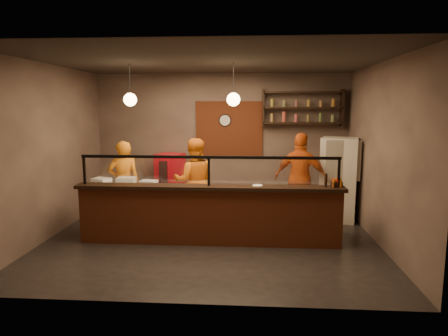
# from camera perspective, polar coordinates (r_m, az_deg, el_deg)

# --- Properties ---
(floor) EXTENTS (6.00, 6.00, 0.00)m
(floor) POSITION_cam_1_polar(r_m,az_deg,el_deg) (7.53, -1.88, -10.01)
(floor) COLOR black
(floor) RESTS_ON ground
(ceiling) EXTENTS (6.00, 6.00, 0.00)m
(ceiling) POSITION_cam_1_polar(r_m,az_deg,el_deg) (7.17, -2.01, 14.98)
(ceiling) COLOR #332D28
(ceiling) RESTS_ON wall_back
(wall_back) EXTENTS (6.00, 0.00, 6.00)m
(wall_back) POSITION_cam_1_polar(r_m,az_deg,el_deg) (9.66, -0.43, 3.87)
(wall_back) COLOR #766357
(wall_back) RESTS_ON floor
(wall_left) EXTENTS (0.00, 5.00, 5.00)m
(wall_left) POSITION_cam_1_polar(r_m,az_deg,el_deg) (8.06, -23.70, 2.16)
(wall_left) COLOR #766357
(wall_left) RESTS_ON floor
(wall_right) EXTENTS (0.00, 5.00, 5.00)m
(wall_right) POSITION_cam_1_polar(r_m,az_deg,el_deg) (7.49, 21.55, 1.84)
(wall_right) COLOR #766357
(wall_right) RESTS_ON floor
(wall_front) EXTENTS (6.00, 0.00, 6.00)m
(wall_front) POSITION_cam_1_polar(r_m,az_deg,el_deg) (4.72, -5.03, -1.30)
(wall_front) COLOR #766357
(wall_front) RESTS_ON floor
(brick_patch) EXTENTS (1.60, 0.04, 1.30)m
(brick_patch) POSITION_cam_1_polar(r_m,az_deg,el_deg) (9.59, 0.75, 5.63)
(brick_patch) COLOR brown
(brick_patch) RESTS_ON wall_back
(service_counter) EXTENTS (4.60, 0.25, 1.00)m
(service_counter) POSITION_cam_1_polar(r_m,az_deg,el_deg) (7.10, -2.14, -6.97)
(service_counter) COLOR brown
(service_counter) RESTS_ON floor
(counter_ledge) EXTENTS (4.70, 0.37, 0.06)m
(counter_ledge) POSITION_cam_1_polar(r_m,az_deg,el_deg) (6.97, -2.17, -2.77)
(counter_ledge) COLOR black
(counter_ledge) RESTS_ON service_counter
(worktop_cabinet) EXTENTS (4.60, 0.75, 0.85)m
(worktop_cabinet) POSITION_cam_1_polar(r_m,az_deg,el_deg) (7.60, -1.74, -6.49)
(worktop_cabinet) COLOR gray
(worktop_cabinet) RESTS_ON floor
(worktop) EXTENTS (4.60, 0.75, 0.05)m
(worktop) POSITION_cam_1_polar(r_m,az_deg,el_deg) (7.49, -1.76, -3.17)
(worktop) COLOR silver
(worktop) RESTS_ON worktop_cabinet
(sneeze_guard) EXTENTS (4.50, 0.05, 0.52)m
(sneeze_guard) POSITION_cam_1_polar(r_m,az_deg,el_deg) (6.91, -2.18, -0.00)
(sneeze_guard) COLOR white
(sneeze_guard) RESTS_ON counter_ledge
(wall_shelving) EXTENTS (1.84, 0.28, 0.85)m
(wall_shelving) POSITION_cam_1_polar(r_m,az_deg,el_deg) (9.48, 11.13, 8.46)
(wall_shelving) COLOR black
(wall_shelving) RESTS_ON wall_back
(wall_clock) EXTENTS (0.30, 0.04, 0.30)m
(wall_clock) POSITION_cam_1_polar(r_m,az_deg,el_deg) (9.58, 0.15, 6.83)
(wall_clock) COLOR black
(wall_clock) RESTS_ON wall_back
(pendant_left) EXTENTS (0.24, 0.24, 0.77)m
(pendant_left) POSITION_cam_1_polar(r_m,az_deg,el_deg) (7.63, -13.26, 9.50)
(pendant_left) COLOR black
(pendant_left) RESTS_ON ceiling
(pendant_right) EXTENTS (0.24, 0.24, 0.77)m
(pendant_right) POSITION_cam_1_polar(r_m,az_deg,el_deg) (7.30, 1.35, 9.77)
(pendant_right) COLOR black
(pendant_right) RESTS_ON ceiling
(cook_left) EXTENTS (0.74, 0.61, 1.74)m
(cook_left) POSITION_cam_1_polar(r_m,az_deg,el_deg) (8.46, -14.10, -2.09)
(cook_left) COLOR orange
(cook_left) RESTS_ON floor
(cook_mid) EXTENTS (0.94, 0.78, 1.78)m
(cook_mid) POSITION_cam_1_polar(r_m,az_deg,el_deg) (8.33, -4.28, -1.87)
(cook_mid) COLOR orange
(cook_mid) RESTS_ON floor
(cook_right) EXTENTS (1.20, 0.83, 1.89)m
(cook_right) POSITION_cam_1_polar(r_m,az_deg,el_deg) (8.46, 10.92, -1.45)
(cook_right) COLOR #C64D12
(cook_right) RESTS_ON floor
(fridge) EXTENTS (0.90, 0.87, 1.78)m
(fridge) POSITION_cam_1_polar(r_m,az_deg,el_deg) (8.87, 16.04, -1.55)
(fridge) COLOR beige
(fridge) RESTS_ON floor
(red_cooler) EXTENTS (0.71, 0.68, 1.33)m
(red_cooler) POSITION_cam_1_polar(r_m,az_deg,el_deg) (9.60, -7.69, -1.88)
(red_cooler) COLOR red
(red_cooler) RESTS_ON floor
(pizza_dough) EXTENTS (0.62, 0.62, 0.01)m
(pizza_dough) POSITION_cam_1_polar(r_m,az_deg,el_deg) (7.55, 0.08, -2.83)
(pizza_dough) COLOR white
(pizza_dough) RESTS_ON worktop
(prep_tub_a) EXTENTS (0.39, 0.36, 0.16)m
(prep_tub_a) POSITION_cam_1_polar(r_m,az_deg,el_deg) (8.05, -17.12, -1.96)
(prep_tub_a) COLOR white
(prep_tub_a) RESTS_ON worktop
(prep_tub_b) EXTENTS (0.34, 0.27, 0.17)m
(prep_tub_b) POSITION_cam_1_polar(r_m,az_deg,el_deg) (7.98, -13.79, -1.89)
(prep_tub_b) COLOR silver
(prep_tub_b) RESTS_ON worktop
(prep_tub_c) EXTENTS (0.33, 0.28, 0.15)m
(prep_tub_c) POSITION_cam_1_polar(r_m,az_deg,el_deg) (7.66, -10.72, -2.30)
(prep_tub_c) COLOR silver
(prep_tub_c) RESTS_ON worktop
(rolling_pin) EXTENTS (0.31, 0.13, 0.05)m
(rolling_pin) POSITION_cam_1_polar(r_m,az_deg,el_deg) (7.69, -10.65, -2.61)
(rolling_pin) COLOR gold
(rolling_pin) RESTS_ON worktop
(condiment_caddy) EXTENTS (0.19, 0.17, 0.09)m
(condiment_caddy) POSITION_cam_1_polar(r_m,az_deg,el_deg) (7.11, 15.80, -2.25)
(condiment_caddy) COLOR black
(condiment_caddy) RESTS_ON counter_ledge
(pepper_mill) EXTENTS (0.06, 0.06, 0.23)m
(pepper_mill) POSITION_cam_1_polar(r_m,az_deg,el_deg) (7.07, 14.33, -1.70)
(pepper_mill) COLOR black
(pepper_mill) RESTS_ON counter_ledge
(small_plate) EXTENTS (0.23, 0.23, 0.01)m
(small_plate) POSITION_cam_1_polar(r_m,az_deg,el_deg) (6.97, 4.82, -2.50)
(small_plate) COLOR white
(small_plate) RESTS_ON counter_ledge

